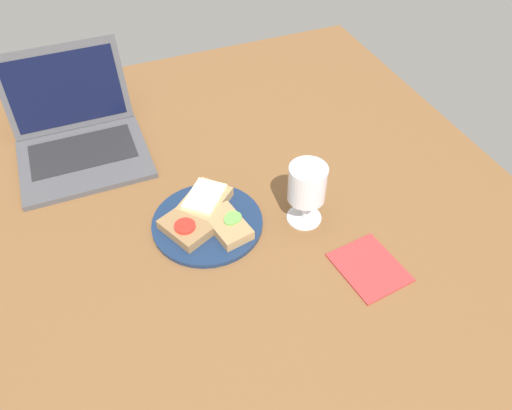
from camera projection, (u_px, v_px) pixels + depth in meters
wooden_table at (210, 222)px, 108.61cm from camera, size 140.00×140.00×3.00cm
plate at (207, 223)px, 105.70cm from camera, size 23.51×23.51×1.06cm
sandwich_with_cucumber at (228, 225)px, 102.96cm from camera, size 8.50×11.80×2.75cm
sandwich_with_cheese at (207, 200)px, 107.74cm from camera, size 13.72×13.45×3.14cm
sandwich_with_tomato at (186, 227)px, 102.54cm from camera, size 10.94×12.28×2.77cm
wine_glass at (307, 185)px, 100.56cm from camera, size 7.86×7.86×14.24cm
laptop at (78, 134)px, 121.07cm from camera, size 30.02×30.79×21.64cm
napkin at (369, 267)px, 97.85cm from camera, size 13.14×15.00×0.40cm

